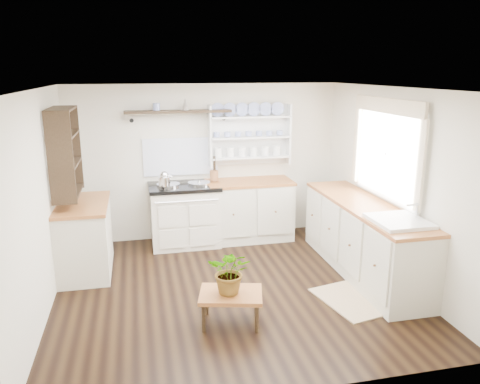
% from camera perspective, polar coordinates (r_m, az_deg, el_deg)
% --- Properties ---
extents(floor, '(4.00, 3.80, 0.01)m').
position_cam_1_polar(floor, '(5.61, -0.99, -11.66)').
color(floor, black).
rests_on(floor, ground).
extents(wall_back, '(4.00, 0.02, 2.30)m').
position_cam_1_polar(wall_back, '(7.03, -4.18, 3.65)').
color(wall_back, beige).
rests_on(wall_back, ground).
extents(wall_right, '(0.02, 3.80, 2.30)m').
position_cam_1_polar(wall_right, '(5.93, 18.25, 0.86)').
color(wall_right, beige).
rests_on(wall_right, ground).
extents(wall_left, '(0.02, 3.80, 2.30)m').
position_cam_1_polar(wall_left, '(5.20, -23.16, -1.47)').
color(wall_left, beige).
rests_on(wall_left, ground).
extents(ceiling, '(4.00, 3.80, 0.01)m').
position_cam_1_polar(ceiling, '(5.03, -1.10, 12.51)').
color(ceiling, white).
rests_on(ceiling, wall_back).
extents(window, '(0.08, 1.55, 1.22)m').
position_cam_1_polar(window, '(5.95, 17.41, 5.06)').
color(window, white).
rests_on(window, wall_right).
extents(aga_cooker, '(1.00, 0.70, 0.93)m').
position_cam_1_polar(aga_cooker, '(6.84, -6.74, -2.72)').
color(aga_cooker, silver).
rests_on(aga_cooker, floor).
extents(back_cabinets, '(1.27, 0.63, 0.90)m').
position_cam_1_polar(back_cabinets, '(7.02, 1.14, -2.12)').
color(back_cabinets, beige).
rests_on(back_cabinets, floor).
extents(right_cabinets, '(0.62, 2.43, 0.90)m').
position_cam_1_polar(right_cabinets, '(6.06, 14.80, -5.40)').
color(right_cabinets, beige).
rests_on(right_cabinets, floor).
extents(belfast_sink, '(0.55, 0.60, 0.45)m').
position_cam_1_polar(belfast_sink, '(5.34, 18.70, -4.58)').
color(belfast_sink, white).
rests_on(belfast_sink, right_cabinets).
extents(left_cabinets, '(0.62, 1.13, 0.90)m').
position_cam_1_polar(left_cabinets, '(6.21, -18.38, -5.18)').
color(left_cabinets, beige).
rests_on(left_cabinets, floor).
extents(plate_rack, '(1.20, 0.22, 0.90)m').
position_cam_1_polar(plate_rack, '(7.05, 1.07, 7.06)').
color(plate_rack, white).
rests_on(plate_rack, wall_back).
extents(high_shelf, '(1.50, 0.29, 0.16)m').
position_cam_1_polar(high_shelf, '(6.76, -7.54, 9.62)').
color(high_shelf, black).
rests_on(high_shelf, wall_back).
extents(left_shelving, '(0.28, 0.80, 1.05)m').
position_cam_1_polar(left_shelving, '(5.96, -20.56, 4.67)').
color(left_shelving, black).
rests_on(left_shelving, wall_left).
extents(kettle, '(0.16, 0.16, 0.20)m').
position_cam_1_polar(kettle, '(6.55, -9.21, 1.62)').
color(kettle, silver).
rests_on(kettle, aga_cooker).
extents(utensil_crock, '(0.13, 0.13, 0.15)m').
position_cam_1_polar(utensil_crock, '(6.87, -3.18, 1.99)').
color(utensil_crock, brown).
rests_on(utensil_crock, back_cabinets).
extents(center_table, '(0.71, 0.58, 0.34)m').
position_cam_1_polar(center_table, '(4.79, -1.13, -12.66)').
color(center_table, brown).
rests_on(center_table, floor).
extents(potted_plant, '(0.53, 0.50, 0.47)m').
position_cam_1_polar(potted_plant, '(4.67, -1.14, -9.63)').
color(potted_plant, '#3F7233').
rests_on(potted_plant, center_table).
extents(floor_rug, '(0.72, 0.95, 0.02)m').
position_cam_1_polar(floor_rug, '(5.46, 13.23, -12.77)').
color(floor_rug, '#958557').
rests_on(floor_rug, floor).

